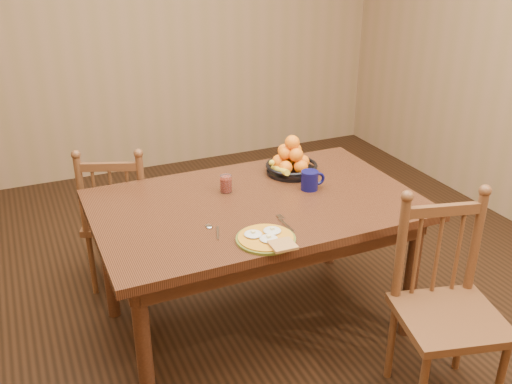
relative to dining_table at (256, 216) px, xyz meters
name	(u,v)px	position (x,y,z in m)	size (l,w,h in m)	color
room	(256,83)	(0.00, 0.00, 0.68)	(4.52, 5.02, 2.72)	black
dining_table	(256,216)	(0.00, 0.00, 0.00)	(1.60, 1.00, 0.75)	black
chair_far	(120,218)	(-0.56, 0.71, -0.23)	(0.52, 0.51, 0.89)	#4D2B17
chair_near	(447,309)	(0.56, -0.80, -0.20)	(0.52, 0.51, 0.96)	#4D2B17
breakfast_plate	(267,238)	(-0.12, -0.39, 0.10)	(0.26, 0.29, 0.04)	#59601E
fork	(284,222)	(0.02, -0.27, 0.09)	(0.03, 0.18, 0.00)	silver
spoon	(212,228)	(-0.30, -0.19, 0.09)	(0.06, 0.16, 0.01)	silver
coffee_mug	(310,180)	(0.32, 0.02, 0.14)	(0.13, 0.09, 0.10)	#0B0B3E
juice_glass	(226,184)	(-0.10, 0.17, 0.13)	(0.06, 0.06, 0.09)	silver
fruit_bowl	(291,162)	(0.33, 0.26, 0.15)	(0.29, 0.29, 0.22)	black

